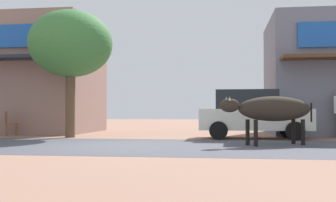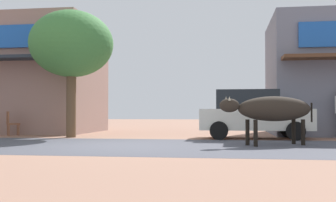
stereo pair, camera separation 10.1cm
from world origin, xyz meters
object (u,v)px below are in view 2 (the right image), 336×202
Objects in this scene: parked_hatchback_car at (253,114)px; cafe_chair_near_tree at (11,122)px; roadside_tree at (72,45)px; cow_far_dark at (273,109)px.

parked_hatchback_car is 4.02× the size of cafe_chair_near_tree.
roadside_tree is 1.69× the size of cow_far_dark.
roadside_tree reaches higher than cow_far_dark.
roadside_tree reaches higher than parked_hatchback_car.
roadside_tree is at bearing -178.13° from parked_hatchback_car.
cow_far_dark reaches higher than cafe_chair_near_tree.
roadside_tree is 6.83m from parked_hatchback_car.
cow_far_dark is at bearing -82.57° from parked_hatchback_car.
cafe_chair_near_tree is at bearing 167.63° from roadside_tree.
parked_hatchback_car is 2.88m from cow_far_dark.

